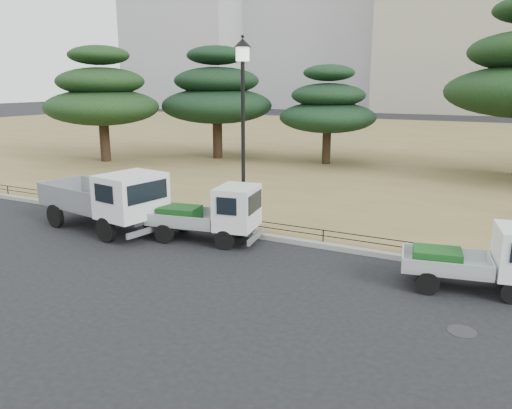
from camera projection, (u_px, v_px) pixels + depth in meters
The scene contains 13 objects.
ground at pixel (224, 263), 14.33m from camera, with size 220.00×220.00×0.00m, color black.
lawn at pixel (417, 145), 40.69m from camera, with size 120.00×56.00×0.15m, color olive.
curb at pixel (264, 236), 16.55m from camera, with size 120.00×0.25×0.16m, color gray.
truck_large at pixel (107, 197), 17.25m from camera, with size 5.15×2.67×2.14m.
truck_kei_front at pixel (212, 213), 16.11m from camera, with size 3.73×2.05×1.87m.
truck_kei_rear at pixel (482, 258), 12.24m from camera, with size 3.43×1.94×1.69m.
street_lamp at pixel (243, 104), 16.21m from camera, with size 0.56×0.56×6.26m.
pipe_fence at pixel (266, 225), 16.60m from camera, with size 38.00×0.04×0.40m.
tarp_pile at pixel (118, 196), 20.15m from camera, with size 1.68×1.30×1.05m.
manhole at pixel (462, 331), 10.38m from camera, with size 0.60×0.60×0.01m, color #2D2D30.
pine_west_far at pixel (102, 96), 31.06m from camera, with size 7.06×7.06×7.13m.
pine_west_near at pixel (217, 94), 32.38m from camera, with size 7.20×7.20×7.20m.
pine_center_left at pixel (328, 107), 30.20m from camera, with size 5.87×5.87×5.97m.
Camera 1 is at (7.05, -11.57, 5.04)m, focal length 35.00 mm.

